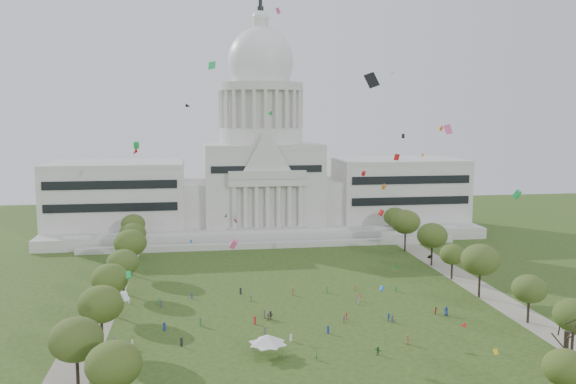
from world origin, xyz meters
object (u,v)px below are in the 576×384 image
at_px(big_bare_tree, 567,328).
at_px(person_0, 446,311).
at_px(event_tent, 268,339).
at_px(capitol, 261,174).

xyz_separation_m(big_bare_tree, person_0, (-7.51, 33.59, -7.64)).
height_order(event_tent, person_0, event_tent).
distance_m(capitol, person_0, 114.22).
bearing_deg(capitol, person_0, -74.24).
distance_m(capitol, event_tent, 126.86).
distance_m(big_bare_tree, person_0, 35.26).
relative_size(event_tent, person_0, 4.66).
xyz_separation_m(big_bare_tree, event_tent, (-50.51, 16.79, -5.42)).
distance_m(big_bare_tree, event_tent, 53.50).
height_order(capitol, person_0, capitol).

